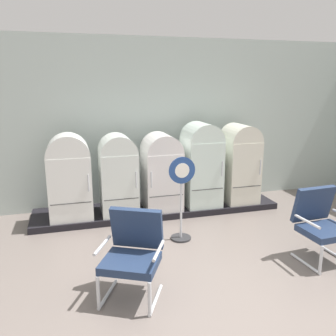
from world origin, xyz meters
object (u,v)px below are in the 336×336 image
(armchair_right, at_px, (321,221))
(refrigerator_4, at_px, (239,161))
(refrigerator_3, at_px, (201,162))
(refrigerator_2, at_px, (161,170))
(sign_stand, at_px, (181,203))
(armchair_left, at_px, (133,250))
(refrigerator_0, at_px, (69,175))
(refrigerator_1, at_px, (118,172))

(armchair_right, bearing_deg, refrigerator_4, 92.64)
(refrigerator_3, relative_size, refrigerator_4, 1.04)
(refrigerator_2, distance_m, sign_stand, 1.20)
(refrigerator_2, relative_size, armchair_left, 1.39)
(refrigerator_2, relative_size, refrigerator_4, 0.92)
(refrigerator_0, distance_m, armchair_right, 3.98)
(refrigerator_1, relative_size, sign_stand, 1.07)
(refrigerator_0, distance_m, refrigerator_1, 0.83)
(refrigerator_0, xyz_separation_m, refrigerator_4, (3.19, 0.05, 0.04))
(refrigerator_2, xyz_separation_m, armchair_right, (1.67, -2.26, -0.29))
(refrigerator_0, relative_size, refrigerator_4, 0.96)
(refrigerator_2, bearing_deg, refrigerator_0, -178.20)
(refrigerator_1, bearing_deg, refrigerator_4, 0.57)
(armchair_right, xyz_separation_m, sign_stand, (-1.65, 1.09, 0.05))
(refrigerator_4, height_order, armchair_left, refrigerator_4)
(armchair_left, bearing_deg, refrigerator_1, 86.14)
(refrigerator_0, relative_size, refrigerator_1, 1.03)
(refrigerator_0, bearing_deg, armchair_right, -33.89)
(refrigerator_2, bearing_deg, armchair_left, -111.62)
(sign_stand, bearing_deg, armchair_right, -33.36)
(armchair_right, bearing_deg, refrigerator_0, 146.11)
(refrigerator_0, distance_m, sign_stand, 2.00)
(refrigerator_1, bearing_deg, sign_stand, -54.85)
(refrigerator_0, height_order, armchair_right, refrigerator_0)
(refrigerator_0, relative_size, armchair_right, 1.45)
(refrigerator_4, bearing_deg, refrigerator_0, -179.11)
(refrigerator_1, xyz_separation_m, refrigerator_2, (0.80, 0.03, -0.01))
(refrigerator_3, xyz_separation_m, refrigerator_4, (0.79, -0.00, -0.03))
(refrigerator_2, xyz_separation_m, sign_stand, (0.01, -1.17, -0.24))
(refrigerator_2, relative_size, armchair_right, 1.39)
(refrigerator_2, distance_m, armchair_left, 2.61)
(refrigerator_0, xyz_separation_m, armchair_right, (3.29, -2.21, -0.32))
(refrigerator_0, bearing_deg, refrigerator_3, 1.23)
(sign_stand, bearing_deg, armchair_left, -127.99)
(refrigerator_4, distance_m, armchair_left, 3.51)
(refrigerator_1, bearing_deg, armchair_right, -42.26)
(refrigerator_2, bearing_deg, sign_stand, -89.39)
(refrigerator_0, distance_m, refrigerator_4, 3.19)
(refrigerator_0, relative_size, refrigerator_2, 1.04)
(refrigerator_3, height_order, sign_stand, refrigerator_3)
(refrigerator_4, relative_size, armchair_left, 1.51)
(refrigerator_0, bearing_deg, armchair_left, -74.22)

